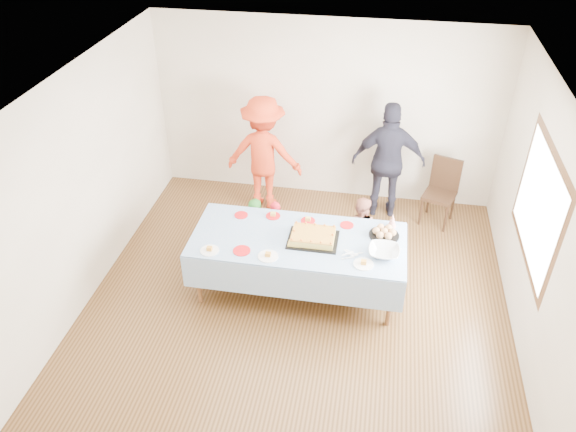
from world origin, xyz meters
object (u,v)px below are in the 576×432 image
(party_table, at_px, (298,242))
(dining_chair, at_px, (442,188))
(birthday_cake, at_px, (313,237))
(adult_left, at_px, (264,153))

(party_table, relative_size, dining_chair, 2.59)
(party_table, height_order, birthday_cake, birthday_cake)
(party_table, height_order, adult_left, adult_left)
(party_table, distance_m, adult_left, 2.00)
(party_table, distance_m, birthday_cake, 0.20)
(party_table, distance_m, dining_chair, 2.57)
(birthday_cake, xyz_separation_m, adult_left, (-0.97, 1.83, 0.03))
(birthday_cake, bearing_deg, dining_chair, 49.51)
(birthday_cake, height_order, adult_left, adult_left)
(party_table, height_order, dining_chair, dining_chair)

